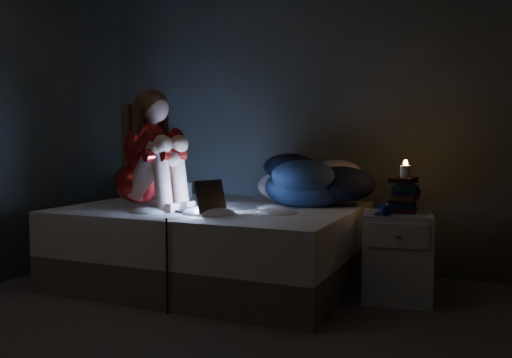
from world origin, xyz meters
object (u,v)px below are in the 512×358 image
Objects in this scene: woman at (139,148)px; nightstand at (397,257)px; laptop at (197,195)px; bed at (214,244)px; phone at (381,213)px; candle at (405,171)px.

woman reaches higher than nightstand.
woman is at bearing -168.58° from laptop.
woman reaches higher than bed.
phone is at bearing -144.47° from nightstand.
candle reaches higher than laptop.
woman is 2.00m from nightstand.
phone is (1.21, 0.31, -0.10)m from laptop.
candle is at bearing 5.20° from bed.
bed is 26.07× the size of candle.
woman is 0.63m from laptop.
nightstand is at bearing 38.36° from laptop.
laptop is (0.05, -0.34, 0.41)m from bed.
bed is at bearing -174.80° from candle.
nightstand is at bearing 21.04° from woman.
candle is at bearing 51.42° from nightstand.
phone is (1.75, 0.22, -0.42)m from woman.
nightstand is at bearing -118.32° from candle.
laptop is at bearing -173.07° from nightstand.
bed is 0.54m from laptop.
bed is at bearing 120.02° from laptop.
bed is 3.53× the size of nightstand.
woman is at bearing -152.96° from bed.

